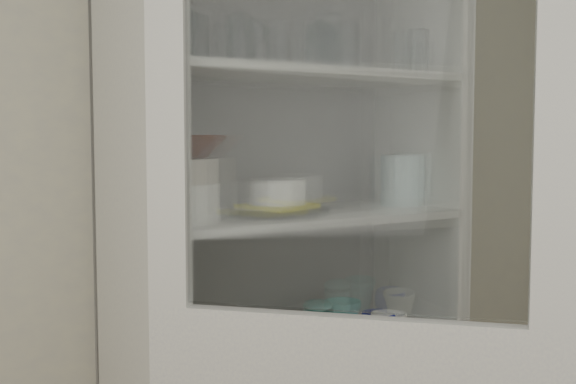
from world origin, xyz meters
TOP-DOWN VIEW (x-y plane):
  - wall_back at (0.00, 1.50)m, footprint 3.60×0.02m
  - pantry_cabinet at (0.20, 1.34)m, footprint 1.00×0.45m
  - tumbler_0 at (-0.21, 1.14)m, footprint 0.07×0.07m
  - tumbler_1 at (-0.19, 1.14)m, footprint 0.08×0.08m
  - tumbler_2 at (-0.02, 1.15)m, footprint 0.07×0.07m
  - tumbler_3 at (0.25, 1.14)m, footprint 0.10×0.10m
  - tumbler_4 at (0.22, 1.16)m, footprint 0.08×0.08m
  - tumbler_5 at (0.31, 1.15)m, footprint 0.08×0.08m
  - tumbler_6 at (0.56, 1.13)m, footprint 0.08×0.08m
  - tumbler_7 at (-0.21, 1.26)m, footprint 0.10×0.10m
  - tumbler_8 at (0.07, 1.30)m, footprint 0.08×0.08m
  - tumbler_9 at (-0.08, 1.26)m, footprint 0.07×0.07m
  - tumbler_10 at (0.18, 1.29)m, footprint 0.09×0.09m
  - tumbler_11 at (0.32, 1.27)m, footprint 0.08×0.08m
  - goblet_0 at (-0.06, 1.38)m, footprint 0.08×0.08m
  - goblet_1 at (0.14, 1.36)m, footprint 0.08×0.08m
  - goblet_2 at (0.39, 1.39)m, footprint 0.08×0.08m
  - goblet_3 at (0.39, 1.36)m, footprint 0.08×0.08m
  - plate_stack_front at (-0.16, 1.22)m, footprint 0.21×0.21m
  - plate_stack_back at (-0.09, 1.42)m, footprint 0.20×0.20m
  - cream_bowl at (-0.16, 1.22)m, footprint 0.21×0.21m
  - terracotta_bowl at (-0.16, 1.22)m, footprint 0.31×0.31m
  - glass_platter at (0.15, 1.24)m, footprint 0.36×0.36m
  - yellow_trivet at (0.15, 1.24)m, footprint 0.22×0.22m
  - white_ramekin at (0.15, 1.24)m, footprint 0.21×0.21m
  - grey_bowl_stack at (0.61, 1.25)m, footprint 0.14×0.14m
  - mug_blue at (0.47, 1.19)m, footprint 0.12×0.12m
  - mug_teal at (0.42, 1.31)m, footprint 0.15×0.15m
  - mug_white at (0.46, 1.13)m, footprint 0.12×0.12m
  - teal_jar at (0.32, 1.30)m, footprint 0.09×0.09m
  - measuring_cups at (-0.16, 1.17)m, footprint 0.09×0.09m
  - white_canister at (-0.21, 1.29)m, footprint 0.14×0.14m
  - tumbler_12 at (0.56, 1.20)m, footprint 0.06×0.06m

SIDE VIEW (x-z plane):
  - measuring_cups at x=-0.16m, z-range 0.86..0.90m
  - mug_blue at x=0.47m, z-range 0.86..0.95m
  - mug_white at x=0.46m, z-range 0.86..0.96m
  - teal_jar at x=0.32m, z-range 0.86..0.97m
  - mug_teal at x=0.42m, z-range 0.86..0.97m
  - white_canister at x=-0.21m, z-range 0.86..0.98m
  - pantry_cabinet at x=0.20m, z-range -0.11..1.99m
  - glass_platter at x=0.15m, z-range 1.26..1.28m
  - yellow_trivet at x=0.15m, z-range 1.28..1.29m
  - plate_stack_back at x=-0.09m, z-range 1.26..1.33m
  - wall_back at x=0.00m, z-range 0.00..2.60m
  - plate_stack_front at x=-0.16m, z-range 1.26..1.36m
  - white_ramekin at x=0.15m, z-range 1.29..1.36m
  - grey_bowl_stack at x=0.61m, z-range 1.26..1.42m
  - cream_bowl at x=-0.16m, z-range 1.36..1.42m
  - terracotta_bowl at x=-0.16m, z-range 1.42..1.48m
  - tumbler_2 at x=-0.02m, z-range 1.66..1.78m
  - tumbler_4 at x=0.22m, z-range 1.66..1.79m
  - tumbler_6 at x=0.56m, z-range 1.66..1.79m
  - tumbler_9 at x=-0.08m, z-range 1.66..1.79m
  - tumbler_12 at x=0.56m, z-range 1.66..1.79m
  - tumbler_5 at x=0.31m, z-range 1.66..1.79m
  - tumbler_11 at x=0.32m, z-range 1.66..1.80m
  - tumbler_10 at x=0.18m, z-range 1.66..1.80m
  - tumbler_1 at x=-0.19m, z-range 1.66..1.80m
  - tumbler_8 at x=0.07m, z-range 1.66..1.80m
  - tumbler_3 at x=0.25m, z-range 1.66..1.81m
  - tumbler_0 at x=-0.21m, z-range 1.66..1.81m
  - tumbler_7 at x=-0.21m, z-range 1.66..1.81m
  - goblet_3 at x=0.39m, z-range 1.66..1.83m
  - goblet_1 at x=0.14m, z-range 1.66..1.83m
  - goblet_2 at x=0.39m, z-range 1.66..1.84m
  - goblet_0 at x=-0.06m, z-range 1.66..1.84m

